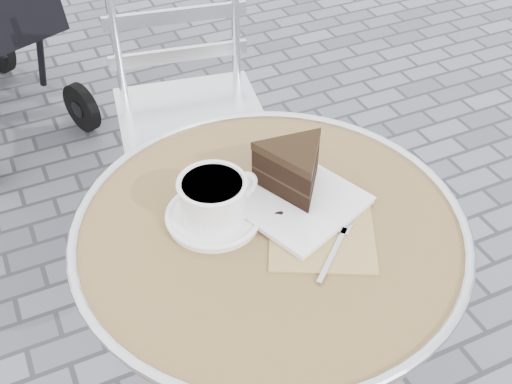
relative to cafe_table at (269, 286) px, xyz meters
name	(u,v)px	position (x,y,z in m)	size (l,w,h in m)	color
cafe_table	(269,286)	(0.00, 0.00, 0.00)	(0.72, 0.72, 0.74)	silver
cappuccino_set	(214,203)	(-0.08, 0.06, 0.20)	(0.19, 0.17, 0.09)	white
cake_plate_set	(295,176)	(0.08, 0.05, 0.22)	(0.26, 0.35, 0.11)	#A4855A
bistro_chair	(184,74)	(0.12, 0.82, 0.00)	(0.48, 0.48, 0.92)	silver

